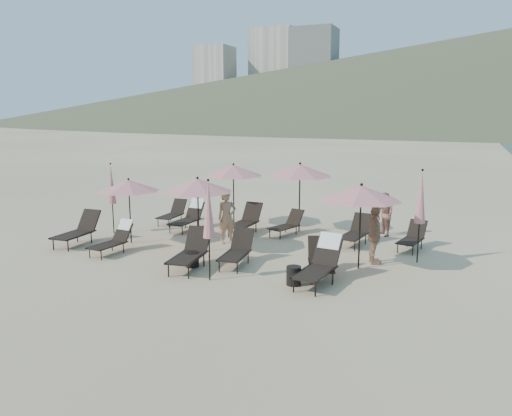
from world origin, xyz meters
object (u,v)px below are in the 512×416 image
at_px(lounger_7, 189,216).
at_px(lounger_11, 412,237).
at_px(beachgoer_b, 384,214).
at_px(lounger_0, 78,230).
at_px(lounger_1, 114,238).
at_px(lounger_8, 246,220).
at_px(beachgoer_c, 374,235).
at_px(lounger_5, 320,260).
at_px(lounger_9, 287,224).
at_px(lounger_4, 320,262).
at_px(umbrella_closed_0, 209,210).
at_px(umbrella_open_2, 361,193).
at_px(side_table_1, 294,276).
at_px(lounger_6, 173,213).
at_px(lounger_3, 237,250).
at_px(umbrella_open_4, 300,170).
at_px(lounger_2, 190,251).
at_px(umbrella_closed_2, 111,185).
at_px(umbrella_open_3, 233,171).
at_px(umbrella_closed_1, 421,198).
at_px(umbrella_open_1, 198,185).
at_px(umbrella_open_0, 129,186).
at_px(beachgoer_a, 227,218).
at_px(lounger_10, 356,232).
at_px(side_table_0, 192,259).

height_order(lounger_7, lounger_11, lounger_7).
height_order(lounger_11, beachgoer_b, beachgoer_b).
bearing_deg(lounger_0, lounger_11, 16.59).
height_order(lounger_1, lounger_8, lounger_8).
bearing_deg(beachgoer_b, beachgoer_c, -32.80).
distance_m(lounger_5, lounger_9, 4.58).
xyz_separation_m(lounger_4, umbrella_closed_0, (-2.66, -0.88, 1.27)).
height_order(lounger_0, umbrella_open_2, umbrella_open_2).
distance_m(side_table_1, beachgoer_c, 3.09).
height_order(lounger_6, umbrella_closed_0, umbrella_closed_0).
xyz_separation_m(lounger_3, umbrella_closed_0, (-0.09, -1.46, 1.39)).
xyz_separation_m(lounger_3, beachgoer_c, (3.52, 1.65, 0.40)).
xyz_separation_m(umbrella_open_2, side_table_1, (-1.22, -1.99, -1.87)).
relative_size(umbrella_open_4, umbrella_closed_0, 0.96).
bearing_deg(umbrella_open_4, lounger_4, -66.81).
bearing_deg(lounger_7, lounger_4, -31.27).
bearing_deg(umbrella_open_4, side_table_1, -73.42).
xyz_separation_m(lounger_1, lounger_9, (4.12, 4.26, -0.06)).
height_order(lounger_8, lounger_9, lounger_8).
relative_size(lounger_2, umbrella_closed_2, 0.74).
xyz_separation_m(lounger_11, umbrella_open_2, (-1.15, -2.66, 1.71)).
relative_size(lounger_2, lounger_11, 1.21).
bearing_deg(beachgoer_b, umbrella_open_3, -120.94).
bearing_deg(lounger_8, umbrella_open_4, 31.70).
height_order(lounger_9, umbrella_closed_1, umbrella_closed_1).
bearing_deg(lounger_1, umbrella_open_1, 31.25).
bearing_deg(umbrella_open_0, lounger_5, -7.76).
distance_m(lounger_1, umbrella_closed_2, 3.01).
height_order(lounger_11, umbrella_closed_2, umbrella_closed_2).
bearing_deg(lounger_11, umbrella_open_4, 178.00).
distance_m(lounger_8, umbrella_closed_0, 5.43).
xyz_separation_m(lounger_2, umbrella_open_1, (-0.63, 1.59, 1.59)).
xyz_separation_m(lounger_0, lounger_1, (1.75, -0.38, -0.03)).
bearing_deg(lounger_2, lounger_7, 112.75).
xyz_separation_m(lounger_6, lounger_11, (9.04, -0.40, -0.01)).
bearing_deg(lounger_3, umbrella_open_4, 79.10).
bearing_deg(beachgoer_a, lounger_3, -101.26).
distance_m(lounger_7, lounger_9, 3.69).
xyz_separation_m(side_table_1, beachgoer_b, (1.26, 6.13, 0.52)).
relative_size(lounger_11, beachgoer_b, 1.02).
xyz_separation_m(lounger_3, umbrella_open_2, (3.23, 1.02, 1.67)).
bearing_deg(lounger_8, beachgoer_a, -88.13).
relative_size(lounger_10, beachgoer_c, 1.03).
bearing_deg(side_table_0, beachgoer_b, 52.98).
bearing_deg(lounger_7, beachgoer_c, -12.10).
bearing_deg(lounger_9, side_table_0, -86.50).
relative_size(umbrella_closed_0, side_table_1, 5.48).
height_order(lounger_0, lounger_4, lounger_4).
height_order(lounger_4, lounger_9, lounger_4).
bearing_deg(beachgoer_c, lounger_2, 95.73).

